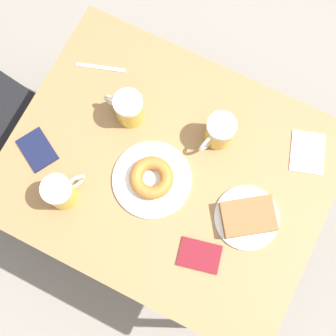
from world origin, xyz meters
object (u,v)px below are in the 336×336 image
napkin_folded (307,152)px  fork (101,68)px  beer_mug_right (61,192)px  beer_mug_left (128,108)px  beer_mug_center (219,132)px  plate_with_donut (152,179)px  passport_far_edge (200,255)px  plate_with_cake (248,217)px  passport_near_edge (37,150)px

napkin_folded → fork: (-0.04, 0.73, -0.00)m
beer_mug_right → napkin_folded: beer_mug_right is taller
beer_mug_left → beer_mug_center: size_ratio=1.03×
plate_with_donut → passport_far_edge: (-0.14, -0.23, -0.02)m
plate_with_cake → passport_near_edge: size_ratio=1.32×
napkin_folded → plate_with_cake: bearing=162.7°
plate_with_donut → beer_mug_right: beer_mug_right is taller
passport_near_edge → plate_with_cake: bearing=-81.6°
plate_with_donut → beer_mug_left: size_ratio=1.85×
plate_with_donut → beer_mug_right: (-0.17, 0.22, 0.04)m
beer_mug_left → beer_mug_right: same height
plate_with_cake → fork: size_ratio=1.25×
passport_near_edge → beer_mug_left: bearing=-41.4°
passport_near_edge → fork: bearing=-7.4°
beer_mug_right → passport_near_edge: bearing=59.7°
beer_mug_right → passport_near_edge: beer_mug_right is taller
beer_mug_center → napkin_folded: beer_mug_center is taller
napkin_folded → fork: size_ratio=1.00×
beer_mug_center → passport_far_edge: size_ratio=0.92×
plate_with_donut → passport_far_edge: bearing=-121.5°
beer_mug_right → napkin_folded: size_ratio=0.78×
plate_with_donut → beer_mug_center: beer_mug_center is taller
beer_mug_left → beer_mug_right: size_ratio=1.06×
plate_with_donut → beer_mug_left: beer_mug_left is taller
plate_with_donut → napkin_folded: (0.30, -0.40, -0.02)m
beer_mug_left → passport_far_edge: (-0.30, -0.40, -0.06)m
beer_mug_center → passport_far_edge: beer_mug_center is taller
plate_with_cake → beer_mug_center: (0.19, 0.19, 0.04)m
beer_mug_right → passport_near_edge: (0.09, 0.15, -0.06)m
beer_mug_left → beer_mug_right: (-0.32, 0.06, 0.00)m
plate_with_cake → plate_with_donut: bearing=94.4°
napkin_folded → plate_with_donut: bearing=126.9°
napkin_folded → fork: 0.73m
beer_mug_left → passport_near_edge: bearing=138.6°
beer_mug_center → fork: beer_mug_center is taller
passport_near_edge → napkin_folded: bearing=-63.9°
beer_mug_left → beer_mug_center: same height
beer_mug_left → beer_mug_center: (0.06, -0.29, 0.00)m
plate_with_cake → plate_with_donut: (-0.02, 0.32, -0.00)m
beer_mug_right → fork: bearing=14.0°
beer_mug_center → passport_near_edge: (-0.29, 0.49, -0.06)m
plate_with_cake → passport_near_edge: bearing=98.4°
passport_far_edge → passport_near_edge: bearing=83.7°
beer_mug_left → passport_near_edge: beer_mug_left is taller
plate_with_cake → passport_far_edge: (-0.17, 0.08, -0.02)m
plate_with_cake → plate_with_donut: size_ratio=0.81×
napkin_folded → passport_far_edge: (-0.45, 0.17, 0.00)m
beer_mug_right → passport_near_edge: 0.18m
passport_far_edge → plate_with_cake: bearing=-25.5°
beer_mug_left → passport_near_edge: 0.32m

